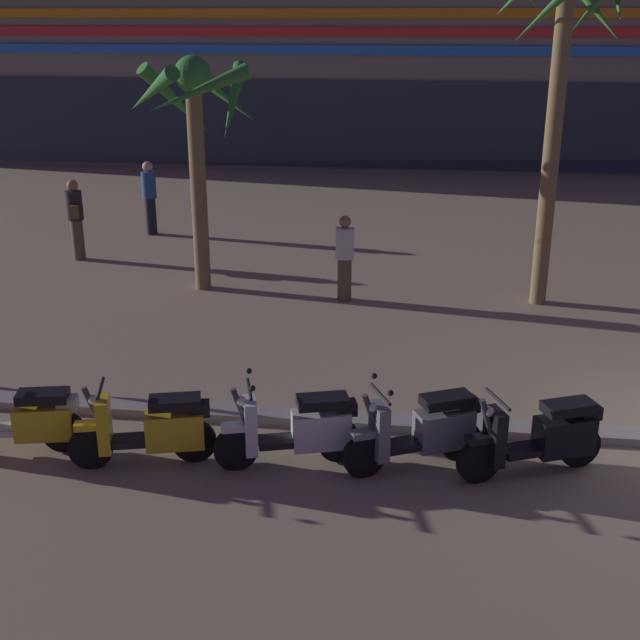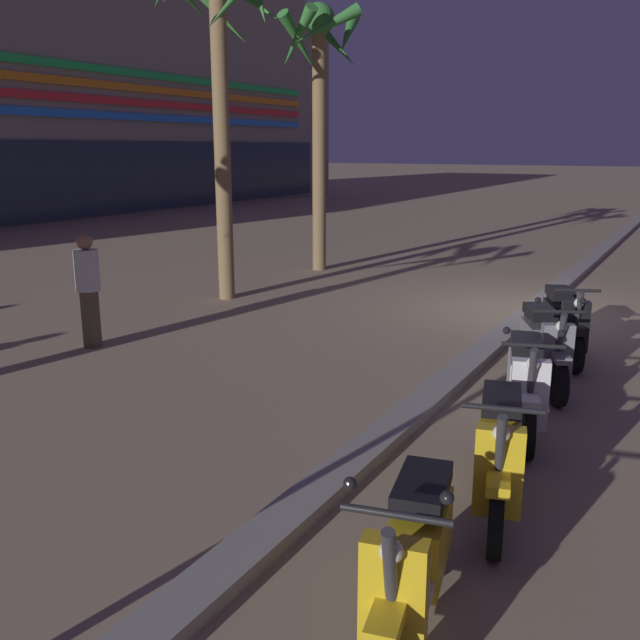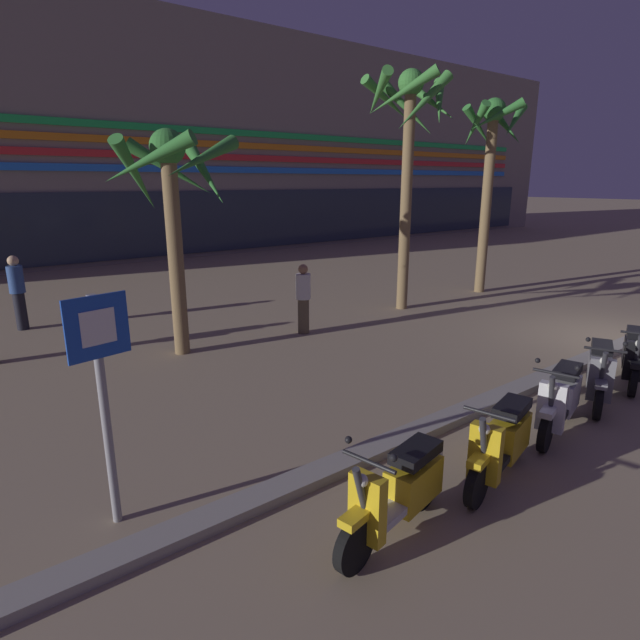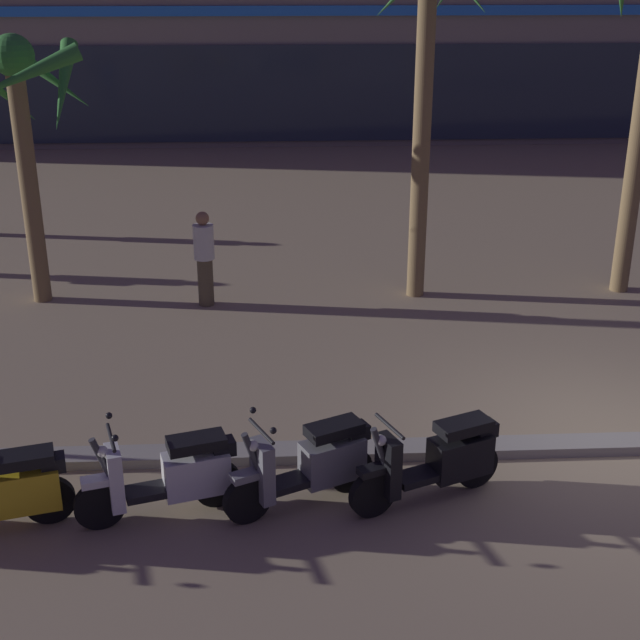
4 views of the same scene
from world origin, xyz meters
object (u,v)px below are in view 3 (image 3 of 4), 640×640
Objects in this scene: pedestrian_strolling_near_curb at (18,291)px; pedestrian_window_shopping at (303,297)px; scooter_yellow_lead_nearest at (400,491)px; scooter_yellow_mid_rear at (502,441)px; scooter_black_tail_end at (634,356)px; palm_tree_far_corner at (491,151)px; palm_tree_by_mall_entrance at (409,127)px; scooter_white_mid_centre at (560,399)px; scooter_grey_gap_after_mid at (599,373)px; crossing_sign at (103,386)px; palm_tree_near_sign at (172,187)px.

pedestrian_window_shopping is (5.12, -4.32, -0.09)m from pedestrian_strolling_near_curb.
scooter_yellow_lead_nearest is 1.66m from scooter_yellow_mid_rear.
scooter_black_tail_end is at bearing 4.71° from scooter_yellow_mid_rear.
scooter_yellow_lead_nearest is 0.30× the size of palm_tree_far_corner.
palm_tree_by_mall_entrance reaches higher than palm_tree_far_corner.
scooter_white_mid_centre is 1.06× the size of pedestrian_window_shopping.
pedestrian_strolling_near_curb is at bearing 128.04° from scooter_black_tail_end.
scooter_black_tail_end is (1.36, 0.03, -0.01)m from scooter_grey_gap_after_mid.
scooter_white_mid_centre is at bearing 2.61° from scooter_yellow_lead_nearest.
scooter_yellow_lead_nearest is at bearing -177.39° from scooter_white_mid_centre.
scooter_white_mid_centre reaches higher than scooter_yellow_mid_rear.
scooter_yellow_mid_rear is 4.43m from crossing_sign.
scooter_white_mid_centre is at bearing -176.54° from scooter_black_tail_end.
scooter_black_tail_end is 7.58m from palm_tree_by_mall_entrance.
scooter_white_mid_centre is 5.92m from crossing_sign.
palm_tree_far_corner reaches higher than scooter_yellow_mid_rear.
scooter_black_tail_end is at bearing 1.31° from scooter_grey_gap_after_mid.
crossing_sign is at bearing 169.63° from scooter_black_tail_end.
palm_tree_near_sign is (-5.66, 6.25, 2.84)m from scooter_black_tail_end.
crossing_sign is (-2.20, 1.86, 1.06)m from scooter_yellow_lead_nearest.
scooter_yellow_lead_nearest reaches higher than scooter_black_tail_end.
scooter_yellow_mid_rear is at bearing -80.33° from palm_tree_near_sign.
palm_tree_far_corner is at bearing 2.55° from pedestrian_window_shopping.
pedestrian_window_shopping is (2.78, -0.35, -2.45)m from palm_tree_near_sign.
palm_tree_far_corner is at bearing -18.06° from pedestrian_strolling_near_curb.
crossing_sign is at bearing -152.75° from palm_tree_by_mall_entrance.
palm_tree_by_mall_entrance is (9.08, 4.68, 3.23)m from crossing_sign.
palm_tree_near_sign is (-2.84, 6.42, 2.83)m from scooter_white_mid_centre.
palm_tree_by_mall_entrance reaches higher than pedestrian_strolling_near_curb.
pedestrian_window_shopping is at bearing -7.11° from palm_tree_near_sign.
crossing_sign is 0.55× the size of palm_tree_near_sign.
scooter_yellow_lead_nearest is 1.01× the size of scooter_white_mid_centre.
scooter_yellow_lead_nearest is 0.98× the size of pedestrian_strolling_near_curb.
palm_tree_near_sign is 9.98m from palm_tree_far_corner.
scooter_yellow_mid_rear is at bearing -104.71° from pedestrian_window_shopping.
crossing_sign is at bearing -92.58° from pedestrian_strolling_near_curb.
scooter_black_tail_end is 1.07× the size of pedestrian_window_shopping.
palm_tree_near_sign reaches higher than pedestrian_window_shopping.
palm_tree_by_mall_entrance reaches higher than crossing_sign.
palm_tree_near_sign reaches higher than scooter_grey_gap_after_mid.
palm_tree_near_sign is at bearing -59.49° from pedestrian_strolling_near_curb.
palm_tree_far_corner is at bearing 20.30° from crossing_sign.
scooter_yellow_lead_nearest is 1.07× the size of pedestrian_window_shopping.
scooter_grey_gap_after_mid is (4.83, 0.29, 0.02)m from scooter_yellow_lead_nearest.
pedestrian_strolling_near_curb is at bearing 108.14° from scooter_yellow_mid_rear.
palm_tree_far_corner reaches higher than scooter_grey_gap_after_mid.
scooter_yellow_mid_rear is 0.28× the size of palm_tree_by_mall_entrance.
crossing_sign is at bearing -159.70° from palm_tree_far_corner.
palm_tree_by_mall_entrance is 6.51m from palm_tree_near_sign.
pedestrian_window_shopping reaches higher than scooter_white_mid_centre.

